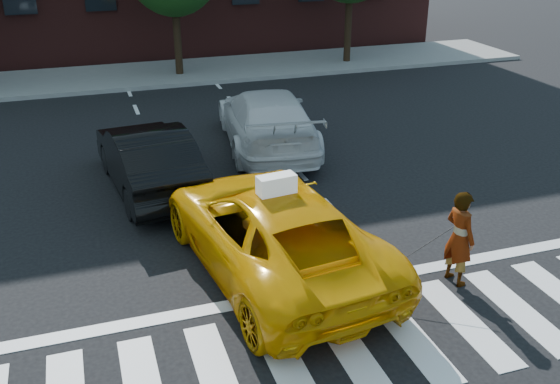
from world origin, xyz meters
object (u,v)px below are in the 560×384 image
object	(u,v)px
black_sedan	(148,158)
dog	(361,291)
taxi	(273,229)
woman	(459,238)
white_suv	(267,119)

from	to	relation	value
black_sedan	dog	world-z (taller)	black_sedan
taxi	woman	bearing A→B (deg)	147.06
taxi	dog	world-z (taller)	taxi
dog	woman	bearing A→B (deg)	-10.04
black_sedan	white_suv	distance (m)	3.86
taxi	black_sedan	xyz separation A→B (m)	(-1.63, 4.23, -0.02)
woman	black_sedan	bearing A→B (deg)	27.86
white_suv	woman	world-z (taller)	woman
taxi	woman	xyz separation A→B (m)	(2.87, -1.40, 0.06)
taxi	black_sedan	size ratio (longest dim) A/B	1.22
taxi	black_sedan	world-z (taller)	taxi
black_sedan	woman	bearing A→B (deg)	122.72
taxi	white_suv	xyz separation A→B (m)	(1.77, 6.06, 0.00)
taxi	woman	distance (m)	3.19
white_suv	woman	xyz separation A→B (m)	(1.09, -7.46, 0.06)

